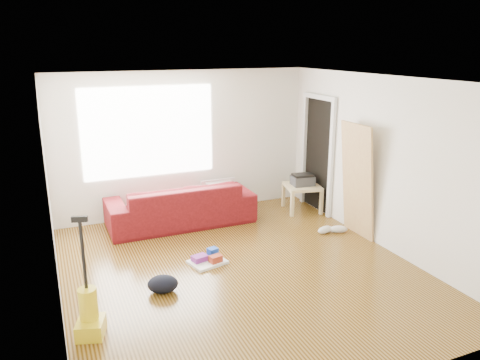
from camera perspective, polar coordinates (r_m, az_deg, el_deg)
name	(u,v)px	position (r m, az deg, el deg)	size (l,w,h in m)	color
room	(241,177)	(6.07, 0.12, 0.42)	(4.51, 5.01, 2.51)	#422605
sofa	(181,223)	(7.98, -7.16, -5.28)	(2.41, 0.94, 0.70)	#45090D
tv_stand	(220,206)	(8.41, -2.51, -3.14)	(0.64, 0.40, 0.23)	black
tv	(219,190)	(8.32, -2.53, -1.24)	(0.64, 0.08, 0.37)	black
side_table	(302,189)	(8.48, 7.60, -1.10)	(0.70, 0.70, 0.48)	tan
printer	(303,180)	(8.43, 7.64, 0.04)	(0.42, 0.34, 0.20)	#353539
bucket	(168,233)	(7.63, -8.72, -6.37)	(0.25, 0.25, 0.25)	#2540AF
toilet_paper	(170,222)	(7.58, -8.50, -5.05)	(0.12, 0.12, 0.11)	white
cleaning_tray	(208,259)	(6.56, -3.92, -9.63)	(0.55, 0.48, 0.17)	white
backpack	(163,292)	(5.94, -9.35, -13.27)	(0.37, 0.30, 0.20)	black
sneakers	(332,229)	(7.66, 11.12, -5.94)	(0.53, 0.27, 0.12)	silver
vacuum	(89,314)	(5.24, -17.89, -15.24)	(0.35, 0.37, 1.29)	yellow
door_panel	(353,235)	(7.69, 13.66, -6.48)	(0.04, 0.72, 1.79)	#B67F50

